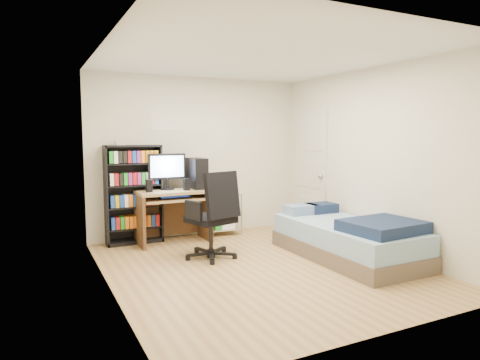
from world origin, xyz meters
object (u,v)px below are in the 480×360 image
bed (348,238)px  office_chair (213,231)px  media_shelf (134,193)px  computer_desk (179,194)px

bed → office_chair: bearing=154.0°
media_shelf → office_chair: size_ratio=1.32×
media_shelf → bed: media_shelf is taller
office_chair → bed: size_ratio=0.55×
bed → media_shelf: bearing=138.9°
office_chair → bed: 1.75m
computer_desk → bed: 2.53m
media_shelf → bed: 3.11m
office_chair → media_shelf: bearing=104.6°
office_chair → bed: office_chair is taller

